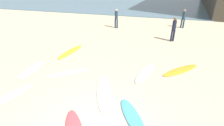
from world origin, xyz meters
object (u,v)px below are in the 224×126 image
Objects in this scene: surfboard_1 at (133,117)px; beachgoer_far at (116,18)px; surfboard_0 at (67,73)px; beachgoer_mid at (183,18)px; surfboard_3 at (145,73)px; surfboard_4 at (8,97)px; surfboard_8 at (32,69)px; surfboard_7 at (181,70)px; surfboard_2 at (104,92)px; surfboard_6 at (70,52)px; beachgoer_near at (174,28)px.

beachgoer_far reaches higher than surfboard_1.
beachgoer_mid is at bearing 111.72° from surfboard_0.
surfboard_3 is 1.26× the size of beachgoer_far.
beachgoer_far is at bearing -82.28° from surfboard_4.
surfboard_1 is 5.93m from surfboard_8.
surfboard_4 is 15.16m from beachgoer_mid.
surfboard_1 is 0.83× the size of surfboard_7.
surfboard_2 is 10.34m from beachgoer_far.
surfboard_8 reaches higher than surfboard_3.
surfboard_2 is at bearing -144.12° from surfboard_4.
surfboard_0 is 0.95× the size of surfboard_3.
surfboard_0 is at bearing 118.39° from surfboard_1.
surfboard_0 is 2.74m from surfboard_4.
surfboard_4 is 1.36× the size of beachgoer_far.
surfboard_6 reaches higher than surfboard_4.
surfboard_1 is 6.71m from surfboard_6.
surfboard_1 reaches higher than surfboard_3.
beachgoer_far is (-5.35, 7.14, 0.95)m from surfboard_7.
beachgoer_far is (1.31, 6.51, 0.94)m from surfboard_6.
surfboard_1 is at bearing -161.54° from surfboard_4.
surfboard_2 reaches higher than surfboard_4.
surfboard_2 reaches higher than surfboard_0.
surfboard_7 is 7.69m from surfboard_8.
surfboard_2 is 1.51× the size of beachgoer_mid.
surfboard_3 is at bearing 67.16° from surfboard_0.
surfboard_1 is 8.83m from beachgoer_near.
beachgoer_near is at bearing -16.72° from beachgoer_far.
surfboard_7 is at bearing 33.85° from surfboard_1.
beachgoer_mid reaches higher than surfboard_2.
surfboard_1 reaches higher than surfboard_0.
surfboard_8 is (-4.22, 0.85, 0.00)m from surfboard_2.
surfboard_4 is at bearing 49.21° from surfboard_3.
beachgoer_far is at bearing -106.89° from surfboard_8.
surfboard_7 is at bearing -168.63° from surfboard_8.
beachgoer_far is (-5.00, 2.47, -0.01)m from beachgoer_near.
surfboard_4 is 4.94m from surfboard_6.
surfboard_8 is 1.15× the size of beachgoer_near.
surfboard_8 is (-7.40, -2.08, 0.01)m from surfboard_7.
surfboard_6 is (0.10, 4.94, 0.01)m from surfboard_4.
beachgoer_near is 1.04× the size of beachgoer_mid.
beachgoer_mid is (2.35, 9.73, 0.91)m from surfboard_3.
surfboard_3 is 0.87× the size of surfboard_6.
surfboard_1 is 13.14m from beachgoer_mid.
beachgoer_far is at bearing -9.04° from surfboard_7.
beachgoer_far reaches higher than surfboard_4.
surfboard_8 is (-1.94, -0.18, 0.00)m from surfboard_0.
surfboard_3 is at bearing 56.74° from surfboard_1.
surfboard_6 is at bearing 38.74° from surfboard_7.
surfboard_1 is at bearing -108.09° from beachgoer_mid.
beachgoer_far is (0.11, 9.04, 0.94)m from surfboard_0.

